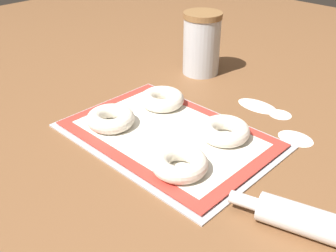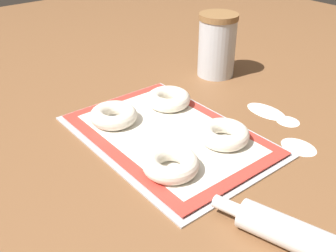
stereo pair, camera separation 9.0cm
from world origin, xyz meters
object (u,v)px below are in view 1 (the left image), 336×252
Objects in this scene: bagel_front_left at (111,119)px; bagel_back_left at (162,99)px; baking_tray at (168,135)px; bagel_back_right at (224,131)px; bagel_front_right at (180,163)px; flour_canister at (202,43)px.

bagel_front_left and bagel_back_left have the same top height.
baking_tray is at bearing -39.42° from bagel_back_left.
baking_tray is 0.13m from bagel_back_right.
bagel_front_left is 0.26m from bagel_back_right.
bagel_front_left is 1.00× the size of bagel_back_left.
bagel_back_right is (-0.01, 0.16, 0.00)m from bagel_front_right.
bagel_front_right is (0.11, -0.08, 0.02)m from baking_tray.
bagel_front_left is at bearing -95.51° from bagel_back_left.
bagel_front_right is 1.00× the size of bagel_back_left.
bagel_front_left is 0.60× the size of flour_canister.
flour_canister is at bearing 119.14° from baking_tray.
bagel_front_right reaches higher than baking_tray.
bagel_front_left is at bearing -80.29° from flour_canister.
bagel_front_right is 0.52m from flour_canister.
bagel_front_left is 0.41m from flour_canister.
baking_tray is 2.56× the size of flour_canister.
baking_tray is 0.14m from bagel_front_right.
bagel_front_right and bagel_back_left have the same top height.
bagel_back_right is (0.20, -0.01, 0.00)m from bagel_back_left.
bagel_back_left and bagel_back_right have the same top height.
bagel_front_right is at bearing -36.79° from baking_tray.
bagel_back_left is at bearing -71.52° from flour_canister.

